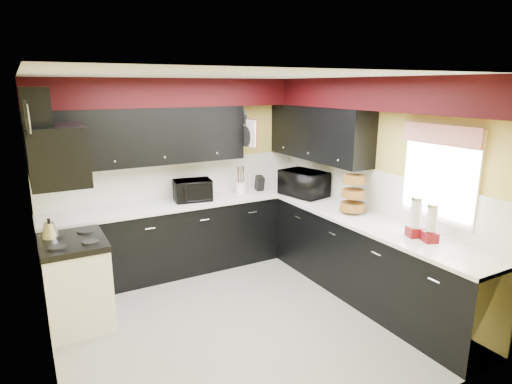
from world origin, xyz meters
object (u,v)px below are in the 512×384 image
(utensil_crock, at_px, (241,188))
(knife_block, at_px, (260,183))
(kettle, at_px, (50,230))
(microwave, at_px, (304,183))
(toaster_oven, at_px, (193,190))

(utensil_crock, distance_m, knife_block, 0.30)
(utensil_crock, relative_size, kettle, 0.90)
(microwave, bearing_deg, knife_block, 23.75)
(utensil_crock, height_order, knife_block, knife_block)
(microwave, bearing_deg, kettle, 79.21)
(toaster_oven, bearing_deg, kettle, -152.30)
(toaster_oven, height_order, kettle, toaster_oven)
(microwave, relative_size, knife_block, 2.93)
(utensil_crock, distance_m, kettle, 2.55)
(toaster_oven, bearing_deg, microwave, -10.01)
(microwave, relative_size, utensil_crock, 4.04)
(toaster_oven, bearing_deg, utensil_crock, 12.35)
(toaster_oven, xyz_separation_m, microwave, (1.42, -0.50, 0.03))
(microwave, distance_m, knife_block, 0.67)
(knife_block, bearing_deg, kettle, -159.97)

